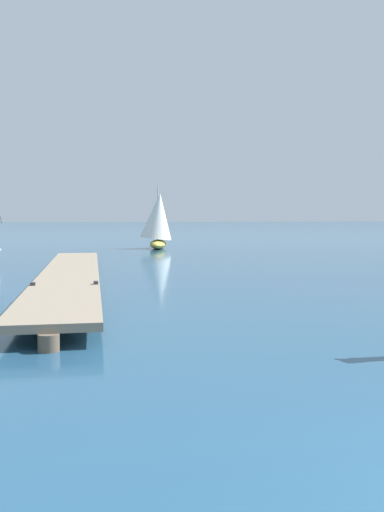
{
  "coord_description": "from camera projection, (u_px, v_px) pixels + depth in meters",
  "views": [
    {
      "loc": [
        -3.77,
        -3.24,
        2.25
      ],
      "look_at": [
        -1.93,
        8.47,
        1.4
      ],
      "focal_mm": 39.84,
      "sensor_mm": 36.0,
      "label": 1
    }
  ],
  "objects": [
    {
      "name": "floating_dock",
      "position": [
        70.0,
        274.0,
        18.34
      ],
      "size": [
        2.1,
        18.58,
        0.53
      ],
      "color": "gray",
      "rests_on": "ground"
    },
    {
      "name": "distant_sailboat",
      "position": [
        158.0,
        220.0,
        38.45
      ],
      "size": [
        2.77,
        4.44,
        4.22
      ],
      "color": "gold",
      "rests_on": "ground"
    }
  ]
}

